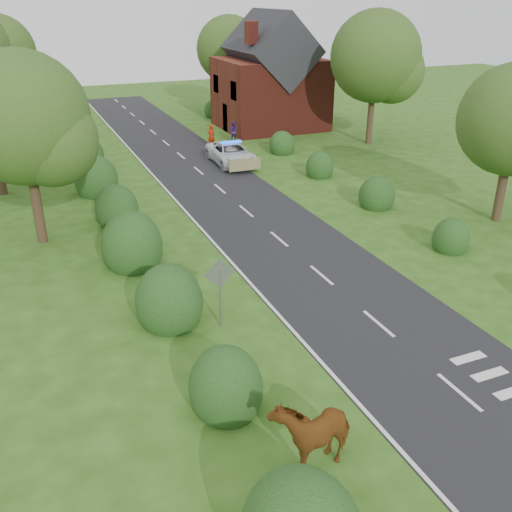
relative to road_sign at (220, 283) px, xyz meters
name	(u,v)px	position (x,y,z in m)	size (l,w,h in m)	color
ground	(378,324)	(5.00, -2.00, -1.65)	(120.00, 120.00, 0.00)	#2D4F14
road	(226,194)	(5.00, 13.00, -1.64)	(6.00, 70.00, 0.02)	black
road_markings	(211,209)	(3.40, 10.93, -1.63)	(4.96, 70.00, 0.01)	white
hedgerow_left	(120,218)	(-1.51, 9.69, -0.91)	(2.75, 50.41, 3.00)	#153612
hedgerow_right	(364,190)	(11.60, 9.21, -1.10)	(2.10, 45.78, 2.10)	#153612
tree_left_a	(30,124)	(-4.75, 9.86, 3.69)	(5.74, 5.60, 8.38)	#332316
tree_left_d	(2,55)	(-5.23, 37.85, 3.98)	(6.15, 6.00, 8.89)	#332316
tree_right_b	(380,60)	(19.29, 19.84, 4.28)	(6.56, 6.40, 9.40)	#332316
tree_right_c	(233,52)	(14.27, 35.85, 3.69)	(6.15, 6.00, 8.58)	#332316
road_sign	(220,283)	(0.00, 0.00, 0.00)	(1.06, 0.08, 2.53)	gray
house	(270,81)	(14.49, 28.00, 2.13)	(8.00, 7.40, 9.17)	maroon
cow	(312,433)	(-0.08, -6.59, -0.85)	(1.19, 2.26, 1.60)	brown
police_van	(231,154)	(7.50, 18.68, -0.96)	(2.41, 5.09, 1.53)	silver
pedestrian_red	(211,136)	(7.73, 23.42, -0.82)	(0.61, 0.40, 1.67)	#A32007
pedestrian_purple	(233,131)	(9.87, 24.48, -0.88)	(0.75, 0.58, 1.54)	#3A1C59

